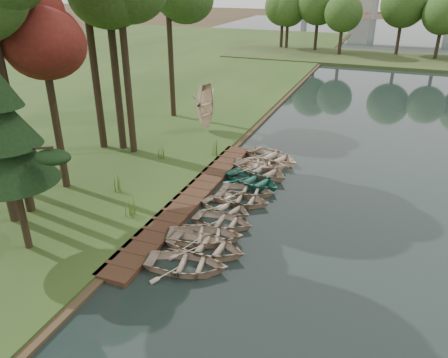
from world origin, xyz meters
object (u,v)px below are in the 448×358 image
(stored_rowboat, at_px, (206,126))
(boardwalk, at_px, (192,197))
(rowboat_0, at_px, (187,262))
(pine_tree, at_px, (4,135))
(rowboat_2, at_px, (205,234))
(rowboat_1, at_px, (206,245))

(stored_rowboat, bearing_deg, boardwalk, -146.11)
(boardwalk, relative_size, rowboat_0, 4.45)
(rowboat_0, xyz_separation_m, pine_tree, (-7.25, -1.35, 5.20))
(boardwalk, xyz_separation_m, rowboat_2, (2.41, -3.67, 0.28))
(rowboat_1, bearing_deg, pine_tree, 113.26)
(rowboat_1, bearing_deg, rowboat_2, 29.71)
(rowboat_2, bearing_deg, rowboat_1, -170.28)
(rowboat_0, relative_size, stored_rowboat, 0.98)
(rowboat_0, height_order, stored_rowboat, stored_rowboat)
(rowboat_0, bearing_deg, boardwalk, 12.75)
(rowboat_1, distance_m, rowboat_2, 0.90)
(boardwalk, distance_m, rowboat_2, 4.40)
(pine_tree, bearing_deg, rowboat_1, 20.89)
(rowboat_2, bearing_deg, rowboat_0, 166.19)
(boardwalk, bearing_deg, stored_rowboat, 109.15)
(boardwalk, xyz_separation_m, pine_tree, (-4.68, -7.33, 5.47))
(rowboat_0, height_order, rowboat_2, rowboat_2)
(rowboat_2, xyz_separation_m, stored_rowboat, (-6.09, 14.26, 0.25))
(rowboat_0, relative_size, rowboat_1, 0.96)
(rowboat_0, height_order, rowboat_1, rowboat_1)
(stored_rowboat, bearing_deg, rowboat_1, -141.91)
(rowboat_2, relative_size, stored_rowboat, 0.99)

